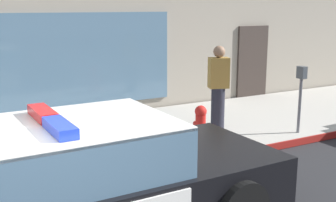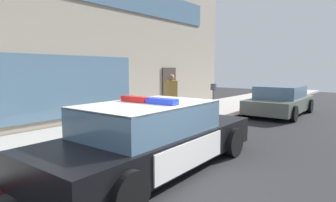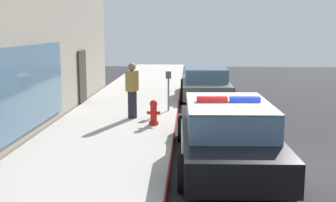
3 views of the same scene
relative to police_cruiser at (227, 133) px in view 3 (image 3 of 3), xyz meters
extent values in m
plane|color=#262628|center=(-0.36, -1.09, -0.68)|extent=(48.00, 48.00, 0.00)
cube|color=#B2ADA3|center=(-0.36, 3.02, -0.61)|extent=(48.00, 3.58, 0.15)
cube|color=maroon|center=(-0.36, 1.21, -0.61)|extent=(28.80, 0.04, 0.14)
cube|color=#382D28|center=(6.62, 4.83, 0.37)|extent=(1.00, 0.08, 2.10)
cube|color=black|center=(0.06, 0.00, -0.18)|extent=(5.22, 2.03, 0.60)
cube|color=silver|center=(1.72, 0.04, -0.02)|extent=(1.81, 1.91, 0.05)
cube|color=silver|center=(-1.75, -0.04, -0.02)|extent=(1.50, 1.90, 0.05)
cube|color=silver|center=(-0.07, 0.96, -0.18)|extent=(2.17, 0.08, 0.51)
cube|color=silver|center=(-0.02, -0.96, -0.18)|extent=(2.17, 0.08, 0.51)
cube|color=yellow|center=(-0.07, 0.98, -0.18)|extent=(0.22, 0.02, 0.26)
cube|color=slate|center=(-0.15, 0.00, 0.39)|extent=(2.73, 1.78, 0.60)
cube|color=silver|center=(-0.15, 0.00, 0.68)|extent=(2.73, 1.78, 0.04)
cube|color=red|center=(-0.15, 0.34, 0.76)|extent=(0.22, 0.65, 0.11)
cube|color=blue|center=(-0.14, -0.35, 0.76)|extent=(0.22, 0.65, 0.11)
cylinder|color=black|center=(1.75, 1.00, -0.34)|extent=(0.69, 0.24, 0.68)
cylinder|color=black|center=(1.79, -0.91, -0.34)|extent=(0.69, 0.24, 0.68)
cylinder|color=black|center=(-1.67, 0.91, -0.34)|extent=(0.69, 0.24, 0.68)
cylinder|color=black|center=(-1.62, -0.99, -0.34)|extent=(0.69, 0.24, 0.68)
cylinder|color=red|center=(2.99, 1.84, -0.48)|extent=(0.28, 0.28, 0.10)
cylinder|color=red|center=(2.99, 1.84, -0.21)|extent=(0.19, 0.19, 0.45)
sphere|color=red|center=(2.99, 1.84, 0.09)|extent=(0.22, 0.22, 0.22)
cylinder|color=#B21E19|center=(2.99, 1.84, 0.16)|extent=(0.06, 0.06, 0.05)
cylinder|color=#B21E19|center=(2.99, 1.69, -0.18)|extent=(0.09, 0.10, 0.09)
cylinder|color=#B21E19|center=(2.99, 1.98, -0.18)|extent=(0.09, 0.10, 0.09)
cylinder|color=#B21E19|center=(3.14, 1.84, -0.22)|extent=(0.10, 0.12, 0.12)
cube|color=#596056|center=(8.67, 0.13, -0.20)|extent=(4.43, 1.96, 0.56)
cube|color=slate|center=(8.67, 0.13, 0.33)|extent=(2.31, 1.74, 0.56)
cylinder|color=black|center=(10.11, 1.10, -0.36)|extent=(0.64, 0.21, 0.64)
cylinder|color=black|center=(10.14, -0.80, -0.36)|extent=(0.64, 0.21, 0.64)
cylinder|color=black|center=(7.21, 1.06, -0.36)|extent=(0.64, 0.21, 0.64)
cylinder|color=black|center=(7.23, -0.84, -0.36)|extent=(0.64, 0.21, 0.64)
cylinder|color=#23232D|center=(3.89, 2.58, -0.11)|extent=(0.28, 0.28, 0.85)
cube|color=olive|center=(3.89, 2.58, 0.63)|extent=(0.46, 0.38, 0.62)
sphere|color=#8C664C|center=(3.89, 2.58, 1.06)|extent=(0.24, 0.24, 0.24)
cylinder|color=slate|center=(5.12, 1.51, 0.02)|extent=(0.06, 0.06, 1.10)
cube|color=#474C51|center=(5.12, 1.51, 0.69)|extent=(0.12, 0.18, 0.24)
camera|label=1|loc=(-1.21, -4.61, 1.98)|focal=46.50mm
camera|label=2|loc=(-4.16, -3.70, 1.37)|focal=30.00mm
camera|label=3|loc=(-8.95, 0.83, 2.23)|focal=45.21mm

